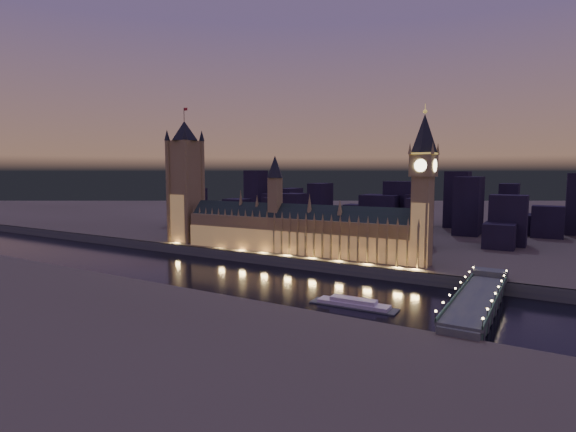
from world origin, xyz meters
The scene contains 9 objects.
ground_plane centered at (0.00, 0.00, 0.00)m, with size 2000.00×2000.00×0.00m, color black.
north_bank centered at (0.00, 520.00, 4.00)m, with size 2000.00×960.00×8.00m, color #474237.
embankment_wall centered at (0.00, 41.00, 4.00)m, with size 2000.00×2.50×8.00m, color #414956.
palace_of_westminster centered at (7.58, 61.74, 26.37)m, with size 202.00×28.60×78.00m.
victoria_tower centered at (-110.00, 61.92, 69.16)m, with size 31.68×31.68×123.18m.
elizabeth_tower centered at (108.00, 61.92, 69.48)m, with size 18.00×18.00×110.22m.
westminster_bridge centered at (154.35, -3.44, 5.98)m, with size 19.25×113.00×15.90m.
river_boat centered at (94.35, -25.60, 1.56)m, with size 48.38×12.62×4.50m.
city_backdrop centered at (34.12, 246.97, 30.30)m, with size 491.09×215.63×66.40m.
Camera 1 is at (185.31, -248.49, 73.21)m, focal length 28.00 mm.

